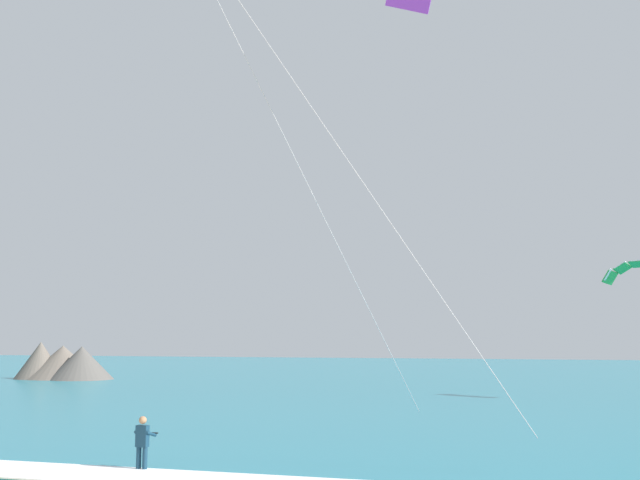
# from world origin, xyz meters

# --- Properties ---
(sea) EXTENTS (200.00, 120.00, 0.20)m
(sea) POSITION_xyz_m (0.00, 70.93, 0.10)
(sea) COLOR teal
(sea) RESTS_ON ground
(surf_foam) EXTENTS (200.00, 2.39, 0.04)m
(surf_foam) POSITION_xyz_m (0.00, 11.93, 0.22)
(surf_foam) COLOR white
(surf_foam) RESTS_ON sea
(surfboard) EXTENTS (0.49, 1.41, 0.09)m
(surfboard) POSITION_xyz_m (0.84, 12.96, 0.03)
(surfboard) COLOR #239EC6
(surfboard) RESTS_ON ground
(kitesurfer) EXTENTS (0.55, 0.53, 1.69)m
(kitesurfer) POSITION_xyz_m (0.84, 12.98, 0.94)
(kitesurfer) COLOR #143347
(kitesurfer) RESTS_ON ground
(kite_distant) EXTENTS (3.56, 2.52, 1.45)m
(kite_distant) POSITION_xyz_m (16.86, 43.12, 7.97)
(kite_distant) COLOR green
(headland_left) EXTENTS (9.65, 7.38, 3.51)m
(headland_left) POSITION_xyz_m (-30.55, 53.82, 1.61)
(headland_left) COLOR #56514C
(headland_left) RESTS_ON ground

